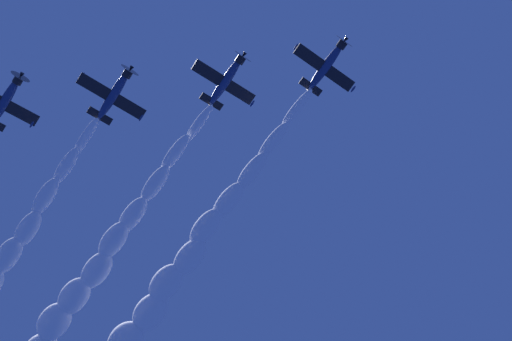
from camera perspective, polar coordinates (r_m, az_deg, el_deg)
name	(u,v)px	position (r m, az deg, el deg)	size (l,w,h in m)	color
airplane_lead	(327,65)	(87.62, 6.54, 9.64)	(8.57, 8.71, 3.21)	navy
airplane_left_wingman	(227,80)	(87.33, -2.72, 8.36)	(8.62, 8.58, 3.85)	navy
airplane_right_wingman	(114,94)	(88.04, -12.90, 6.91)	(8.60, 8.71, 3.44)	navy
airplane_slot_tail	(6,100)	(91.97, -22.04, 6.02)	(8.61, 8.67, 3.60)	navy
smoke_trail_lead	(173,276)	(94.91, -7.60, -9.62)	(41.61, 34.90, 8.31)	white
smoke_trail_left_wingman	(81,288)	(98.63, -15.77, -10.39)	(41.30, 35.08, 7.98)	white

